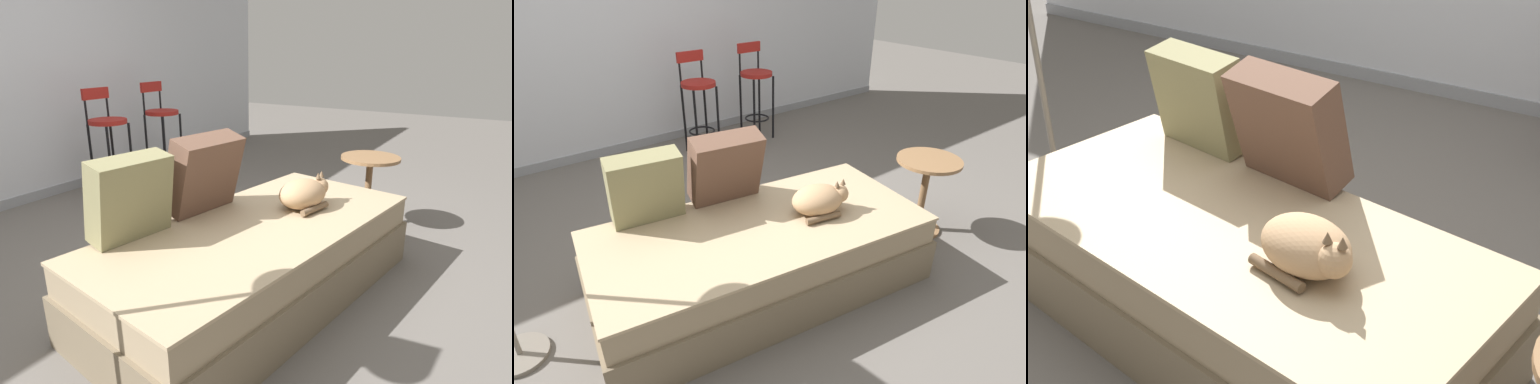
{
  "view_description": "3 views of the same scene",
  "coord_description": "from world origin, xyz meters",
  "views": [
    {
      "loc": [
        -1.82,
        -1.51,
        1.32
      ],
      "look_at": [
        0.15,
        -0.3,
        0.56
      ],
      "focal_mm": 30.0,
      "sensor_mm": 36.0,
      "label": 1
    },
    {
      "loc": [
        -1.21,
        -2.06,
        1.76
      ],
      "look_at": [
        0.15,
        -0.3,
        0.56
      ],
      "focal_mm": 30.0,
      "sensor_mm": 36.0,
      "label": 2
    },
    {
      "loc": [
        1.29,
        -2.08,
        1.74
      ],
      "look_at": [
        0.15,
        -0.3,
        0.56
      ],
      "focal_mm": 50.0,
      "sensor_mm": 36.0,
      "label": 3
    }
  ],
  "objects": [
    {
      "name": "ground_plane",
      "position": [
        0.0,
        0.0,
        0.0
      ],
      "size": [
        16.0,
        16.0,
        0.0
      ],
      "primitive_type": "plane",
      "color": "#66605B",
      "rests_on": "ground"
    },
    {
      "name": "wall_back_panel",
      "position": [
        0.0,
        2.25,
        1.3
      ],
      "size": [
        8.0,
        0.1,
        2.6
      ],
      "primitive_type": "cube",
      "color": "silver",
      "rests_on": "ground"
    },
    {
      "name": "wall_baseboard_trim",
      "position": [
        0.0,
        2.2,
        0.04
      ],
      "size": [
        8.0,
        0.02,
        0.09
      ],
      "primitive_type": "cube",
      "color": "gray",
      "rests_on": "ground"
    },
    {
      "name": "couch",
      "position": [
        0.0,
        -0.4,
        0.22
      ],
      "size": [
        2.06,
        1.2,
        0.44
      ],
      "color": "#766750",
      "rests_on": "ground"
    },
    {
      "name": "throw_pillow_corner",
      "position": [
        -0.47,
        0.03,
        0.65
      ],
      "size": [
        0.43,
        0.27,
        0.42
      ],
      "color": "#847F56",
      "rests_on": "couch"
    },
    {
      "name": "throw_pillow_middle",
      "position": [
        0.01,
        -0.04,
        0.67
      ],
      "size": [
        0.46,
        0.33,
        0.45
      ],
      "color": "brown",
      "rests_on": "couch"
    },
    {
      "name": "cat",
      "position": [
        0.37,
        -0.5,
        0.53
      ],
      "size": [
        0.37,
        0.31,
        0.2
      ],
      "color": "tan",
      "rests_on": "couch"
    },
    {
      "name": "bar_stool_near_window",
      "position": [
        0.78,
        1.68,
        0.6
      ],
      "size": [
        0.34,
        0.34,
        1.01
      ],
      "color": "black",
      "rests_on": "ground"
    },
    {
      "name": "bar_stool_by_doorway",
      "position": [
        1.49,
        1.68,
        0.6
      ],
      "size": [
        0.34,
        0.34,
        1.02
      ],
      "color": "black",
      "rests_on": "ground"
    },
    {
      "name": "side_table",
      "position": [
        1.3,
        -0.6,
        0.37
      ],
      "size": [
        0.44,
        0.44,
        0.57
      ],
      "color": "olive",
      "rests_on": "ground"
    }
  ]
}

